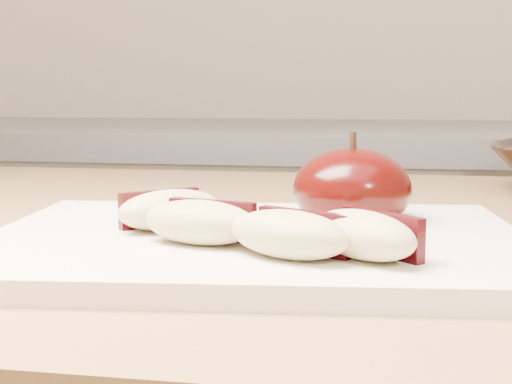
# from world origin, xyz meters

# --- Properties ---
(cutting_board) EXTENTS (0.35, 0.27, 0.01)m
(cutting_board) POSITION_xyz_m (-0.03, 0.38, 0.91)
(cutting_board) COLOR silver
(cutting_board) RESTS_ON island_counter
(apple_half) EXTENTS (0.10, 0.10, 0.07)m
(apple_half) POSITION_xyz_m (0.03, 0.44, 0.93)
(apple_half) COLOR black
(apple_half) RESTS_ON cutting_board
(apple_wedge_a) EXTENTS (0.07, 0.07, 0.03)m
(apple_wedge_a) POSITION_xyz_m (-0.08, 0.38, 0.93)
(apple_wedge_a) COLOR #CCB481
(apple_wedge_a) RESTS_ON cutting_board
(apple_wedge_b) EXTENTS (0.08, 0.05, 0.03)m
(apple_wedge_b) POSITION_xyz_m (-0.05, 0.34, 0.93)
(apple_wedge_b) COLOR #CCB481
(apple_wedge_b) RESTS_ON cutting_board
(apple_wedge_c) EXTENTS (0.08, 0.06, 0.03)m
(apple_wedge_c) POSITION_xyz_m (0.00, 0.31, 0.93)
(apple_wedge_c) COLOR #CCB481
(apple_wedge_c) RESTS_ON cutting_board
(apple_wedge_d) EXTENTS (0.07, 0.07, 0.03)m
(apple_wedge_d) POSITION_xyz_m (0.04, 0.32, 0.93)
(apple_wedge_d) COLOR #CCB481
(apple_wedge_d) RESTS_ON cutting_board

